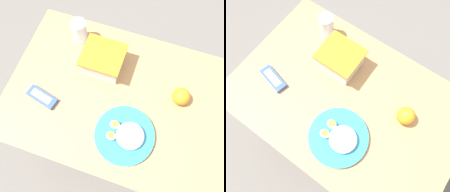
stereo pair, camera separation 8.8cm
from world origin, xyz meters
TOP-DOWN VIEW (x-y plane):
  - ground_plane at (0.00, 0.00)m, footprint 10.00×10.00m
  - table at (0.00, 0.00)m, footprint 0.97×0.65m
  - food_container at (-0.12, 0.12)m, footprint 0.17×0.16m
  - orange_fruit at (0.23, 0.07)m, footprint 0.07×0.07m
  - rice_plate at (0.06, -0.15)m, footprint 0.24×0.24m
  - candy_bar at (-0.31, -0.11)m, footprint 0.14×0.08m
  - drinking_glass at (-0.27, 0.22)m, footprint 0.07×0.07m

SIDE VIEW (x-z plane):
  - ground_plane at x=0.00m, z-range 0.00..0.00m
  - table at x=0.00m, z-range 0.22..0.94m
  - candy_bar at x=-0.31m, z-range 0.72..0.74m
  - rice_plate at x=0.06m, z-range 0.71..0.76m
  - orange_fruit at x=0.23m, z-range 0.72..0.79m
  - food_container at x=-0.12m, z-range 0.71..0.81m
  - drinking_glass at x=-0.27m, z-range 0.72..0.83m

